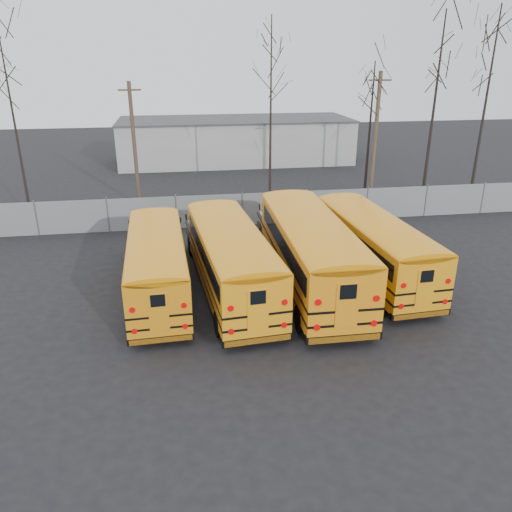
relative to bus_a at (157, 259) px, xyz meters
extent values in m
plane|color=black|center=(4.89, -2.94, -1.67)|extent=(120.00, 120.00, 0.00)
cube|color=gray|center=(4.89, 9.06, -0.67)|extent=(40.00, 0.04, 2.00)
cube|color=#AFAEAA|center=(6.89, 29.06, 0.33)|extent=(22.00, 8.00, 4.00)
cylinder|color=black|center=(-0.92, -3.27, -1.21)|extent=(0.29, 0.93, 0.92)
cylinder|color=black|center=(1.16, -3.19, -1.21)|extent=(0.29, 0.93, 0.92)
cylinder|color=black|center=(-1.21, 4.46, -1.21)|extent=(0.29, 0.93, 0.92)
cylinder|color=black|center=(0.87, 4.54, -1.21)|extent=(0.29, 0.93, 0.92)
cube|color=orange|center=(0.01, -0.24, -0.13)|extent=(2.62, 8.65, 2.16)
cube|color=orange|center=(-0.18, 4.82, -0.75)|extent=(2.13, 1.64, 0.92)
cube|color=black|center=(0.02, -0.42, 0.35)|extent=(2.63, 7.73, 0.64)
cube|color=black|center=(-0.02, 0.54, -0.80)|extent=(2.71, 10.23, 0.08)
cube|color=black|center=(-0.02, 0.54, -0.34)|extent=(2.71, 10.23, 0.08)
cube|color=black|center=(0.17, -4.43, -1.26)|extent=(2.36, 0.29, 0.26)
cube|color=black|center=(-0.21, 5.56, -1.26)|extent=(2.22, 0.27, 0.24)
cube|color=orange|center=(0.17, -4.53, -0.15)|extent=(0.69, 0.06, 1.43)
cylinder|color=#B20505|center=(-0.70, -4.57, -0.80)|extent=(0.20, 0.04, 0.20)
cylinder|color=#B20505|center=(1.05, -4.51, -0.80)|extent=(0.20, 0.04, 0.20)
cylinder|color=#B20505|center=(-0.70, -4.57, 0.03)|extent=(0.20, 0.04, 0.20)
cylinder|color=#B20505|center=(1.05, -4.51, 0.03)|extent=(0.20, 0.04, 0.20)
cylinder|color=black|center=(2.30, -3.86, -1.17)|extent=(0.36, 1.02, 1.00)
cylinder|color=black|center=(4.55, -3.67, -1.17)|extent=(0.36, 1.02, 1.00)
cylinder|color=black|center=(1.60, 4.51, -1.17)|extent=(0.36, 1.02, 1.00)
cylinder|color=black|center=(3.85, 4.70, -1.17)|extent=(0.36, 1.02, 1.00)
cube|color=orange|center=(3.16, -0.52, 0.00)|extent=(3.27, 9.48, 2.35)
cube|color=orange|center=(2.69, 4.96, -0.67)|extent=(2.38, 1.88, 1.00)
cube|color=black|center=(3.17, -0.72, 0.53)|extent=(3.23, 8.48, 0.70)
cube|color=black|center=(3.08, 0.32, -0.72)|extent=(3.44, 11.19, 0.09)
cube|color=black|center=(3.08, 0.32, -0.22)|extent=(3.44, 11.19, 0.09)
cube|color=black|center=(3.54, -5.06, -1.22)|extent=(2.57, 0.43, 0.28)
cube|color=black|center=(2.63, 5.75, -1.22)|extent=(2.41, 0.40, 0.26)
cube|color=orange|center=(3.55, -5.17, -0.02)|extent=(0.75, 0.10, 1.55)
cylinder|color=#B20505|center=(2.60, -5.26, -0.72)|extent=(0.22, 0.06, 0.22)
cylinder|color=#B20505|center=(4.49, -5.10, -0.72)|extent=(0.22, 0.06, 0.22)
cylinder|color=#B20505|center=(2.60, -5.26, 0.18)|extent=(0.22, 0.06, 0.22)
cylinder|color=#B20505|center=(4.49, -5.10, 0.18)|extent=(0.22, 0.06, 0.22)
cylinder|color=black|center=(5.37, -4.04, -1.13)|extent=(0.32, 1.09, 1.09)
cylinder|color=black|center=(7.82, -4.07, -1.13)|extent=(0.32, 1.09, 1.09)
cylinder|color=black|center=(5.49, 5.08, -1.13)|extent=(0.32, 1.09, 1.09)
cylinder|color=black|center=(7.94, 5.04, -1.13)|extent=(0.32, 1.09, 1.09)
cube|color=orange|center=(6.64, -0.53, 0.15)|extent=(2.85, 10.13, 2.55)
cube|color=orange|center=(6.72, 5.44, -0.59)|extent=(2.47, 1.88, 1.09)
cube|color=black|center=(6.64, -0.75, 0.72)|extent=(2.88, 9.05, 0.76)
cube|color=black|center=(6.65, 0.39, -0.64)|extent=(2.90, 12.00, 0.10)
cube|color=black|center=(6.65, 0.39, -0.10)|extent=(2.90, 12.00, 0.10)
cube|color=black|center=(6.58, -5.47, -1.18)|extent=(2.78, 0.28, 0.30)
cube|color=black|center=(6.73, 6.31, -1.18)|extent=(2.61, 0.25, 0.28)
cube|color=orange|center=(6.57, -5.59, 0.12)|extent=(0.81, 0.05, 1.68)
cylinder|color=#B20505|center=(5.54, -5.58, -0.64)|extent=(0.24, 0.05, 0.24)
cylinder|color=#B20505|center=(7.61, -5.61, -0.64)|extent=(0.24, 0.05, 0.24)
cylinder|color=#B20505|center=(5.54, -5.58, 0.34)|extent=(0.24, 0.05, 0.24)
cylinder|color=#B20505|center=(7.61, -5.61, 0.34)|extent=(0.24, 0.05, 0.24)
cylinder|color=black|center=(8.93, -3.01, -1.19)|extent=(0.33, 0.99, 0.97)
cylinder|color=black|center=(11.12, -2.88, -1.19)|extent=(0.33, 0.99, 0.97)
cylinder|color=black|center=(8.45, 5.15, -1.19)|extent=(0.33, 0.99, 0.97)
cylinder|color=black|center=(10.65, 5.27, -1.19)|extent=(0.33, 0.99, 0.97)
cube|color=orange|center=(9.84, 0.21, -0.04)|extent=(2.95, 9.17, 2.28)
cube|color=orange|center=(9.53, 5.55, -0.70)|extent=(2.28, 1.78, 0.97)
cube|color=black|center=(9.85, 0.02, 0.47)|extent=(2.93, 8.20, 0.68)
cube|color=black|center=(9.79, 1.04, -0.75)|extent=(3.08, 10.84, 0.09)
cube|color=black|center=(9.79, 1.04, -0.26)|extent=(3.08, 10.84, 0.09)
cube|color=black|center=(10.10, -4.20, -1.23)|extent=(2.50, 0.36, 0.27)
cube|color=black|center=(9.48, 6.33, -1.23)|extent=(2.34, 0.33, 0.25)
cube|color=orange|center=(10.10, -4.31, -0.07)|extent=(0.73, 0.08, 1.51)
cylinder|color=#B20505|center=(9.18, -4.37, -0.75)|extent=(0.22, 0.05, 0.21)
cylinder|color=#B20505|center=(11.03, -4.27, -0.75)|extent=(0.22, 0.05, 0.21)
cylinder|color=#B20505|center=(9.18, -4.37, 0.13)|extent=(0.22, 0.05, 0.21)
cylinder|color=#B20505|center=(11.03, -4.27, 0.13)|extent=(0.22, 0.05, 0.21)
cylinder|color=#4E392C|center=(-1.65, 14.50, 2.45)|extent=(0.26, 0.26, 8.25)
cube|color=#4E392C|center=(-1.65, 14.50, 6.03)|extent=(1.47, 0.20, 0.11)
cylinder|color=brown|center=(14.69, 13.03, 2.75)|extent=(0.27, 0.27, 8.83)
cube|color=brown|center=(14.69, 13.03, 6.57)|extent=(1.57, 0.15, 0.12)
cone|color=black|center=(-8.41, 12.57, 4.00)|extent=(0.26, 0.26, 11.34)
cone|color=black|center=(7.69, 14.82, 4.44)|extent=(0.26, 0.26, 12.23)
cone|color=black|center=(14.46, 13.59, 3.05)|extent=(0.26, 0.26, 9.44)
cone|color=black|center=(19.58, 14.61, 4.68)|extent=(0.26, 0.26, 12.70)
cone|color=black|center=(21.99, 12.16, 4.75)|extent=(0.26, 0.26, 12.85)
camera|label=1|loc=(1.09, -20.11, 8.09)|focal=35.00mm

